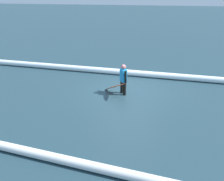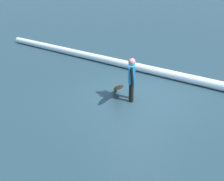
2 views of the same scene
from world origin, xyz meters
name	(u,v)px [view 2 (image 2 of 2)]	position (x,y,z in m)	size (l,w,h in m)	color
ground_plane	(139,98)	(0.00, 0.00, 0.00)	(175.97, 175.97, 0.00)	#213A45
surfer	(132,77)	(0.07, 0.31, 0.75)	(0.37, 0.54, 1.36)	black
surfboard	(118,88)	(0.39, 0.57, 0.41)	(1.40, 1.38, 0.85)	#E55926
wave_crest_foreground	(198,81)	(-0.91, -2.39, 0.16)	(0.33, 0.33, 23.47)	white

